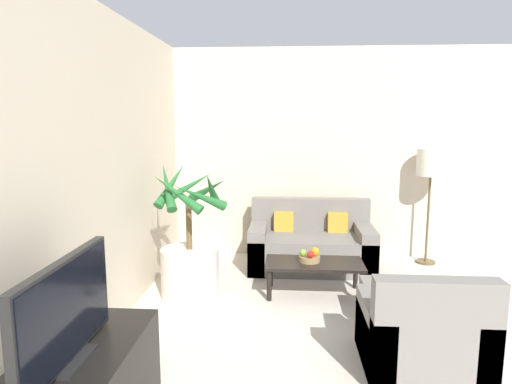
{
  "coord_description": "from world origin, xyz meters",
  "views": [
    {
      "loc": [
        -1.59,
        -0.32,
        1.81
      ],
      "look_at": [
        -1.92,
        4.65,
        1.0
      ],
      "focal_mm": 32.0,
      "sensor_mm": 36.0,
      "label": 1
    }
  ],
  "objects_px": {
    "coffee_table": "(314,266)",
    "apple_red": "(310,254)",
    "television": "(66,313)",
    "apple_green": "(303,253)",
    "ottoman": "(393,303)",
    "fruit_bowl": "(309,259)",
    "sofa_loveseat": "(311,245)",
    "orange_fruit": "(315,252)",
    "potted_palm": "(190,257)",
    "floor_lamp": "(431,167)",
    "armchair": "(422,336)"
  },
  "relations": [
    {
      "from": "television",
      "to": "fruit_bowl",
      "type": "distance_m",
      "value": 2.81
    },
    {
      "from": "potted_palm",
      "to": "apple_red",
      "type": "distance_m",
      "value": 1.23
    },
    {
      "from": "sofa_loveseat",
      "to": "ottoman",
      "type": "bearing_deg",
      "value": -65.99
    },
    {
      "from": "floor_lamp",
      "to": "orange_fruit",
      "type": "relative_size",
      "value": 15.96
    },
    {
      "from": "floor_lamp",
      "to": "orange_fruit",
      "type": "bearing_deg",
      "value": -142.67
    },
    {
      "from": "fruit_bowl",
      "to": "apple_red",
      "type": "xyz_separation_m",
      "value": [
        0.01,
        -0.06,
        0.07
      ]
    },
    {
      "from": "floor_lamp",
      "to": "coffee_table",
      "type": "xyz_separation_m",
      "value": [
        -1.47,
        -1.14,
        -0.92
      ]
    },
    {
      "from": "sofa_loveseat",
      "to": "apple_red",
      "type": "height_order",
      "value": "sofa_loveseat"
    },
    {
      "from": "fruit_bowl",
      "to": "ottoman",
      "type": "relative_size",
      "value": 0.42
    },
    {
      "from": "potted_palm",
      "to": "floor_lamp",
      "type": "height_order",
      "value": "floor_lamp"
    },
    {
      "from": "coffee_table",
      "to": "sofa_loveseat",
      "type": "bearing_deg",
      "value": 89.46
    },
    {
      "from": "potted_palm",
      "to": "armchair",
      "type": "xyz_separation_m",
      "value": [
        1.96,
        -1.27,
        -0.16
      ]
    },
    {
      "from": "fruit_bowl",
      "to": "ottoman",
      "type": "bearing_deg",
      "value": -40.92
    },
    {
      "from": "coffee_table",
      "to": "ottoman",
      "type": "distance_m",
      "value": 0.91
    },
    {
      "from": "coffee_table",
      "to": "apple_red",
      "type": "bearing_deg",
      "value": -134.22
    },
    {
      "from": "television",
      "to": "sofa_loveseat",
      "type": "distance_m",
      "value": 3.61
    },
    {
      "from": "coffee_table",
      "to": "apple_red",
      "type": "height_order",
      "value": "apple_red"
    },
    {
      "from": "apple_red",
      "to": "fruit_bowl",
      "type": "bearing_deg",
      "value": 95.41
    },
    {
      "from": "orange_fruit",
      "to": "armchair",
      "type": "xyz_separation_m",
      "value": [
        0.69,
        -1.42,
        -0.19
      ]
    },
    {
      "from": "sofa_loveseat",
      "to": "coffee_table",
      "type": "xyz_separation_m",
      "value": [
        -0.01,
        -0.87,
        0.02
      ]
    },
    {
      "from": "apple_red",
      "to": "apple_green",
      "type": "bearing_deg",
      "value": 144.04
    },
    {
      "from": "floor_lamp",
      "to": "fruit_bowl",
      "type": "relative_size",
      "value": 6.56
    },
    {
      "from": "floor_lamp",
      "to": "ottoman",
      "type": "bearing_deg",
      "value": -114.68
    },
    {
      "from": "apple_red",
      "to": "potted_palm",
      "type": "bearing_deg",
      "value": -176.29
    },
    {
      "from": "coffee_table",
      "to": "orange_fruit",
      "type": "distance_m",
      "value": 0.15
    },
    {
      "from": "potted_palm",
      "to": "fruit_bowl",
      "type": "distance_m",
      "value": 1.23
    },
    {
      "from": "potted_palm",
      "to": "armchair",
      "type": "distance_m",
      "value": 2.34
    },
    {
      "from": "television",
      "to": "apple_green",
      "type": "relative_size",
      "value": 12.94
    },
    {
      "from": "armchair",
      "to": "apple_green",
      "type": "bearing_deg",
      "value": 120.01
    },
    {
      "from": "apple_green",
      "to": "armchair",
      "type": "distance_m",
      "value": 1.63
    },
    {
      "from": "potted_palm",
      "to": "apple_red",
      "type": "height_order",
      "value": "potted_palm"
    },
    {
      "from": "potted_palm",
      "to": "armchair",
      "type": "relative_size",
      "value": 1.68
    },
    {
      "from": "television",
      "to": "fruit_bowl",
      "type": "relative_size",
      "value": 4.36
    },
    {
      "from": "apple_red",
      "to": "armchair",
      "type": "relative_size",
      "value": 0.09
    },
    {
      "from": "coffee_table",
      "to": "ottoman",
      "type": "relative_size",
      "value": 1.89
    },
    {
      "from": "television",
      "to": "potted_palm",
      "type": "bearing_deg",
      "value": 86.18
    },
    {
      "from": "television",
      "to": "apple_green",
      "type": "bearing_deg",
      "value": 61.55
    },
    {
      "from": "sofa_loveseat",
      "to": "floor_lamp",
      "type": "relative_size",
      "value": 1.02
    },
    {
      "from": "television",
      "to": "ottoman",
      "type": "relative_size",
      "value": 1.81
    },
    {
      "from": "sofa_loveseat",
      "to": "ottoman",
      "type": "relative_size",
      "value": 2.79
    },
    {
      "from": "fruit_bowl",
      "to": "apple_green",
      "type": "distance_m",
      "value": 0.09
    },
    {
      "from": "orange_fruit",
      "to": "armchair",
      "type": "bearing_deg",
      "value": -64.25
    },
    {
      "from": "potted_palm",
      "to": "floor_lamp",
      "type": "bearing_deg",
      "value": 24.87
    },
    {
      "from": "television",
      "to": "ottoman",
      "type": "height_order",
      "value": "television"
    },
    {
      "from": "apple_green",
      "to": "ottoman",
      "type": "distance_m",
      "value": 1.03
    },
    {
      "from": "apple_green",
      "to": "armchair",
      "type": "relative_size",
      "value": 0.09
    },
    {
      "from": "orange_fruit",
      "to": "potted_palm",
      "type": "bearing_deg",
      "value": -173.18
    },
    {
      "from": "television",
      "to": "orange_fruit",
      "type": "bearing_deg",
      "value": 59.54
    },
    {
      "from": "coffee_table",
      "to": "fruit_bowl",
      "type": "relative_size",
      "value": 4.55
    },
    {
      "from": "orange_fruit",
      "to": "ottoman",
      "type": "relative_size",
      "value": 0.17
    }
  ]
}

